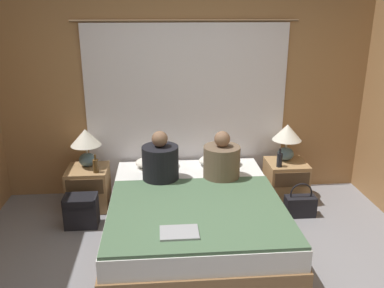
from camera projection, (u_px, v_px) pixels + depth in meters
name	position (u px, v px, depth m)	size (l,w,h in m)	color
ground_plane	(203.00, 284.00, 3.45)	(16.00, 16.00, 0.00)	gray
wall_back	(186.00, 93.00, 4.86)	(4.51, 0.06, 2.50)	#A37547
curtain_panel	(187.00, 111.00, 4.86)	(2.57, 0.02, 2.09)	white
bed	(195.00, 217.00, 4.10)	(1.70, 2.08, 0.44)	olive
nightstand_left	(89.00, 187.00, 4.70)	(0.46, 0.46, 0.48)	#A87F51
nightstand_right	(285.00, 181.00, 4.89)	(0.46, 0.46, 0.48)	#A87F51
lamp_left	(86.00, 142.00, 4.61)	(0.34, 0.34, 0.44)	slate
lamp_right	(287.00, 137.00, 4.79)	(0.34, 0.34, 0.44)	slate
pillow_left	(157.00, 162.00, 4.76)	(0.50, 0.34, 0.12)	silver
pillow_right	(220.00, 160.00, 4.82)	(0.50, 0.34, 0.12)	silver
blanket_on_bed	(198.00, 210.00, 3.73)	(1.64, 1.40, 0.03)	#4C6B4C
person_left_in_bed	(160.00, 162.00, 4.34)	(0.39, 0.39, 0.56)	black
person_right_in_bed	(222.00, 161.00, 4.39)	(0.40, 0.40, 0.54)	brown
beer_bottle_on_left_stand	(96.00, 166.00, 4.49)	(0.06, 0.06, 0.21)	#513819
beer_bottle_on_right_stand	(280.00, 160.00, 4.65)	(0.06, 0.06, 0.22)	black
laptop_on_bed	(179.00, 233.00, 3.32)	(0.32, 0.23, 0.02)	#9EA0A5
backpack_on_floor	(81.00, 209.00, 4.29)	(0.35, 0.25, 0.35)	black
handbag_on_floor	(300.00, 205.00, 4.53)	(0.34, 0.16, 0.40)	black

